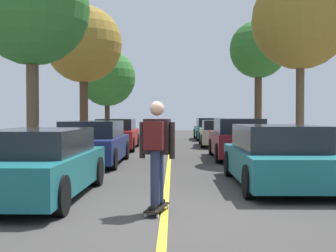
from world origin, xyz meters
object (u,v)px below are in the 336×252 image
parked_car_left_near (93,143)px  street_tree_left_nearest (32,9)px  parked_car_right_nearest (277,156)px  skateboarder (156,147)px  street_tree_left_near (84,45)px  street_tree_left_far (107,78)px  parked_car_right_farthest (210,129)px  parked_car_right_near (238,139)px  parked_car_left_far (117,134)px  skateboard (157,208)px  street_tree_right_near (258,50)px  street_tree_right_nearest (301,21)px  parked_car_left_nearest (37,164)px  parked_car_right_far (219,133)px

parked_car_left_near → street_tree_left_nearest: 4.77m
parked_car_right_nearest → skateboarder: (-2.56, -2.89, 0.40)m
street_tree_left_near → street_tree_left_far: size_ratio=1.18×
parked_car_right_farthest → parked_car_right_nearest: bearing=-90.0°
parked_car_right_near → street_tree_left_near: 10.82m
parked_car_left_far → skateboard: size_ratio=5.28×
street_tree_right_near → street_tree_left_near: bearing=179.3°
street_tree_left_far → street_tree_right_nearest: street_tree_right_nearest is taller
parked_car_left_nearest → skateboarder: 2.72m
parked_car_left_near → street_tree_right_near: size_ratio=0.75×
parked_car_left_near → skateboard: parked_car_left_near is taller
street_tree_left_near → street_tree_right_near: size_ratio=1.13×
street_tree_right_nearest → skateboard: bearing=-118.6°
parked_car_left_nearest → street_tree_left_near: (-1.99, 14.83, 4.50)m
parked_car_right_far → street_tree_right_near: bearing=9.0°
parked_car_left_far → street_tree_left_near: size_ratio=0.66×
parked_car_right_nearest → street_tree_right_near: 14.00m
parked_car_left_far → parked_car_right_farthest: 9.64m
street_tree_right_nearest → parked_car_left_nearest: bearing=-134.4°
parked_car_left_far → street_tree_left_near: 5.55m
parked_car_right_nearest → parked_car_right_far: size_ratio=1.10×
parked_car_right_nearest → skateboard: 3.87m
parked_car_right_farthest → parked_car_left_nearest: bearing=-103.4°
parked_car_right_near → street_tree_left_far: 17.23m
skateboarder → skateboard: bearing=77.6°
parked_car_right_nearest → street_tree_left_far: street_tree_left_far is taller
street_tree_left_nearest → skateboard: (4.31, -7.61, -4.91)m
parked_car_left_far → street_tree_right_nearest: 9.51m
parked_car_right_near → street_tree_right_near: (1.99, 6.97, 4.12)m
skateboarder → parked_car_left_nearest: bearing=149.1°
parked_car_left_nearest → parked_car_right_far: bearing=71.3°
parked_car_left_nearest → parked_car_left_near: 5.99m
parked_car_left_near → street_tree_right_nearest: (6.86, 1.01, 4.06)m
parked_car_right_near → skateboard: bearing=-105.7°
street_tree_left_near → street_tree_left_far: 8.40m
street_tree_left_near → skateboarder: bearing=-75.1°
skateboard → street_tree_right_near: bearing=74.2°
parked_car_left_near → skateboard: bearing=-72.5°
skateboard → parked_car_right_nearest: bearing=48.1°
parked_car_left_near → street_tree_left_far: size_ratio=0.78×
parked_car_left_nearest → parked_car_right_farthest: bearing=76.6°
parked_car_right_nearest → street_tree_left_nearest: street_tree_left_nearest is taller
street_tree_left_far → street_tree_right_nearest: size_ratio=0.95×
parked_car_right_nearest → skateboard: bearing=-131.9°
street_tree_left_near → skateboard: street_tree_left_near is taller
parked_car_left_near → street_tree_left_nearest: (-1.99, 0.27, 4.33)m
skateboard → parked_car_left_far: bearing=99.7°
street_tree_left_far → parked_car_right_nearest: bearing=-72.4°
parked_car_left_far → street_tree_left_near: (-1.99, 2.64, 4.45)m
parked_car_left_nearest → street_tree_right_near: (6.86, 14.72, 4.18)m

